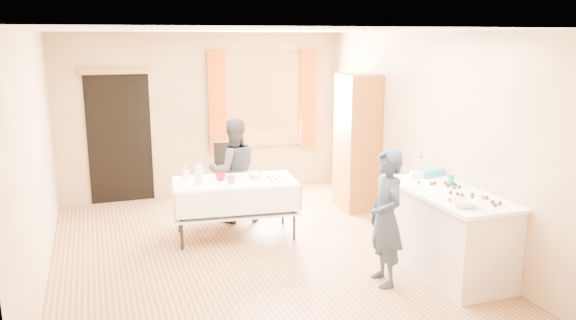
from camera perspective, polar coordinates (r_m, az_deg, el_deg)
name	(u,v)px	position (r m, az deg, el deg)	size (l,w,h in m)	color
floor	(250,253)	(6.85, -3.89, -9.39)	(4.50, 5.50, 0.02)	#9E7047
ceiling	(246,29)	(6.36, -4.25, 13.09)	(4.50, 5.50, 0.02)	white
wall_back	(203,115)	(9.13, -8.67, 4.55)	(4.50, 0.02, 2.60)	tan
wall_front	(353,218)	(3.96, 6.64, -5.84)	(4.50, 0.02, 2.60)	tan
wall_left	(35,160)	(6.29, -24.35, -0.01)	(0.02, 5.50, 2.60)	tan
wall_right	(418,135)	(7.39, 13.11, 2.51)	(0.02, 5.50, 2.60)	tan
window_frame	(263,100)	(9.30, -2.58, 6.07)	(1.32, 0.06, 1.52)	olive
window_pane	(263,100)	(9.29, -2.55, 6.06)	(1.20, 0.02, 1.40)	white
curtain_left	(217,103)	(9.06, -7.23, 5.81)	(0.28, 0.06, 1.65)	#A6470F
curtain_right	(308,99)	(9.51, 2.04, 6.22)	(0.28, 0.06, 1.65)	#A6470F
doorway	(120,138)	(9.00, -16.73, 2.12)	(0.95, 0.04, 2.00)	black
door_lintel	(115,71)	(8.86, -17.13, 8.59)	(1.05, 0.06, 0.08)	olive
cabinet	(357,143)	(8.33, 7.05, 1.76)	(0.50, 0.60, 2.00)	brown
counter	(447,232)	(6.40, 15.83, -7.02)	(0.77, 1.63, 0.91)	beige
party_table	(235,203)	(7.23, -5.39, -4.39)	(1.64, 0.96, 0.75)	black
chair	(232,193)	(8.18, -5.71, -3.39)	(0.44, 0.44, 1.04)	black
girl	(386,218)	(5.87, 9.92, -5.81)	(0.38, 0.55, 1.43)	#1D283D
woman	(234,170)	(7.77, -5.51, -1.06)	(0.72, 0.56, 1.45)	black
soda_can	(451,181)	(6.47, 16.24, -2.04)	(0.07, 0.07, 0.12)	#038F43
mixing_bowl	(465,204)	(5.76, 17.50, -4.24)	(0.25, 0.25, 0.06)	white
foam_block	(417,175)	(6.75, 12.97, -1.45)	(0.15, 0.10, 0.08)	white
blue_basket	(430,172)	(6.89, 14.19, -1.23)	(0.30, 0.20, 0.08)	#247BC5
pitcher	(199,175)	(7.00, -9.04, -1.55)	(0.11, 0.11, 0.22)	silver
cup_red	(221,176)	(7.16, -6.85, -1.63)	(0.16, 0.16, 0.11)	#B70F15
cup_rainbow	(231,180)	(6.97, -5.82, -2.02)	(0.11, 0.11, 0.10)	red
small_bowl	(255,175)	(7.28, -3.32, -1.51)	(0.25, 0.25, 0.06)	white
pastry_tray	(275,179)	(7.12, -1.31, -1.98)	(0.28, 0.20, 0.02)	white
bottle	(186,173)	(7.26, -10.35, -1.29)	(0.09, 0.09, 0.17)	white
cake_balls	(461,193)	(6.15, 17.15, -3.24)	(0.45, 1.05, 0.04)	#3F2314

